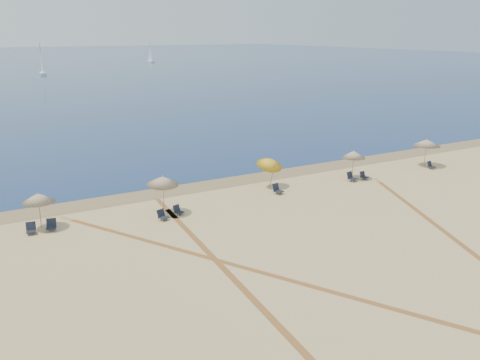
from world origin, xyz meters
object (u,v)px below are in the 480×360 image
object	(u,v)px
umbrella_5	(427,143)
chair_8	(431,165)
chair_3	(162,215)
sailboat_1	(150,56)
chair_6	(351,177)
chair_2	(51,225)
umbrella_4	(354,154)
chair_7	(364,176)
umbrella_3	(270,162)
chair_5	(277,189)
umbrella_1	(38,198)
chair_4	(178,210)
chair_1	(31,229)
umbrella_2	(163,181)
sailboat_0	(42,65)

from	to	relation	value
umbrella_5	chair_8	distance (m)	2.02
chair_3	sailboat_1	size ratio (longest dim) A/B	0.10
chair_6	sailboat_1	world-z (taller)	sailboat_1
chair_2	chair_8	bearing A→B (deg)	13.23
umbrella_4	chair_7	distance (m)	1.90
chair_8	sailboat_1	bearing A→B (deg)	67.31
sailboat_1	umbrella_3	bearing A→B (deg)	-108.58
chair_2	chair_5	bearing A→B (deg)	13.18
umbrella_1	chair_3	bearing A→B (deg)	-18.15
chair_4	chair_7	world-z (taller)	chair_7
chair_2	chair_4	distance (m)	7.58
umbrella_3	chair_1	xyz separation A→B (m)	(-16.85, -0.91, -1.64)
umbrella_3	chair_8	bearing A→B (deg)	-8.32
umbrella_1	umbrella_2	world-z (taller)	umbrella_2
chair_3	chair_4	size ratio (longest dim) A/B	1.06
chair_3	sailboat_1	bearing A→B (deg)	49.22
umbrella_1	chair_8	world-z (taller)	umbrella_1
umbrella_1	chair_5	world-z (taller)	umbrella_1
umbrella_4	chair_6	world-z (taller)	umbrella_4
chair_3	sailboat_0	size ratio (longest dim) A/B	0.09
chair_1	chair_5	xyz separation A→B (m)	(16.50, -0.65, 0.03)
umbrella_2	umbrella_3	world-z (taller)	umbrella_2
chair_1	chair_4	xyz separation A→B (m)	(8.60, -1.19, -0.02)
chair_3	chair_8	size ratio (longest dim) A/B	1.11
chair_8	sailboat_1	world-z (taller)	sailboat_1
umbrella_5	chair_5	xyz separation A→B (m)	(-15.48, -0.34, -1.73)
umbrella_2	umbrella_3	distance (m)	9.12
umbrella_5	umbrella_3	bearing A→B (deg)	175.36
umbrella_2	umbrella_1	bearing A→B (deg)	170.34
chair_5	chair_2	bearing A→B (deg)	161.41
chair_1	chair_6	bearing A→B (deg)	6.04
umbrella_2	sailboat_0	size ratio (longest dim) A/B	0.31
chair_1	umbrella_5	bearing A→B (deg)	7.46
chair_7	sailboat_0	xyz separation A→B (m)	(-5.39, 120.16, 2.24)
sailboat_0	umbrella_4	bearing A→B (deg)	-84.35
umbrella_2	sailboat_0	world-z (taller)	sailboat_0
umbrella_2	chair_5	bearing A→B (deg)	-0.20
umbrella_4	chair_4	size ratio (longest dim) A/B	3.16
umbrella_4	chair_5	distance (m)	7.54
umbrella_4	sailboat_0	bearing A→B (deg)	92.29
chair_4	sailboat_1	distance (m)	171.89
umbrella_1	chair_6	size ratio (longest dim) A/B	2.74
chair_3	chair_5	world-z (taller)	chair_5
sailboat_1	chair_8	bearing A→B (deg)	-103.45
umbrella_4	chair_5	xyz separation A→B (m)	(-7.35, -0.39, -1.64)
umbrella_1	umbrella_3	distance (m)	16.21
chair_5	chair_6	distance (m)	6.77
chair_2	umbrella_1	bearing A→B (deg)	142.63
chair_5	chair_8	world-z (taller)	chair_5
umbrella_3	chair_6	bearing A→B (deg)	-15.00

